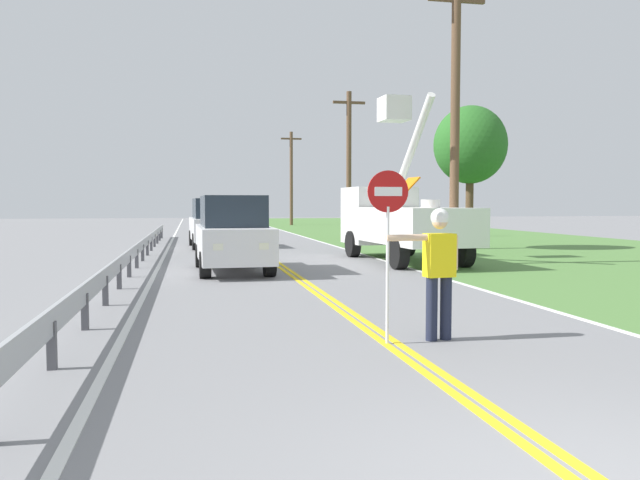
% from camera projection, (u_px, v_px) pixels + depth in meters
% --- Properties ---
extents(grass_verge_right, '(16.00, 110.00, 0.01)m').
position_uv_depth(grass_verge_right, '(545.00, 249.00, 25.76)').
color(grass_verge_right, '#517F3D').
rests_on(grass_verge_right, ground).
extents(centerline_yellow_left, '(0.11, 110.00, 0.01)m').
position_uv_depth(centerline_yellow_left, '(261.00, 254.00, 23.41)').
color(centerline_yellow_left, yellow).
rests_on(centerline_yellow_left, ground).
extents(centerline_yellow_right, '(0.11, 110.00, 0.01)m').
position_uv_depth(centerline_yellow_right, '(266.00, 254.00, 23.44)').
color(centerline_yellow_right, yellow).
rests_on(centerline_yellow_right, ground).
extents(edge_line_right, '(0.12, 110.00, 0.01)m').
position_uv_depth(edge_line_right, '(357.00, 252.00, 24.15)').
color(edge_line_right, silver).
rests_on(edge_line_right, ground).
extents(edge_line_left, '(0.12, 110.00, 0.01)m').
position_uv_depth(edge_line_left, '(164.00, 256.00, 22.70)').
color(edge_line_left, silver).
rests_on(edge_line_left, ground).
extents(flagger_worker, '(1.08, 0.29, 1.83)m').
position_uv_depth(flagger_worker, '(439.00, 265.00, 8.64)').
color(flagger_worker, '#1E2338').
rests_on(flagger_worker, ground).
extents(stop_sign_paddle, '(0.56, 0.04, 2.33)m').
position_uv_depth(stop_sign_paddle, '(388.00, 217.00, 8.36)').
color(stop_sign_paddle, silver).
rests_on(stop_sign_paddle, ground).
extents(utility_bucket_truck, '(2.68, 6.92, 5.43)m').
position_uv_depth(utility_bucket_truck, '(399.00, 218.00, 20.67)').
color(utility_bucket_truck, white).
rests_on(utility_bucket_truck, ground).
extents(oncoming_suv_nearest, '(2.01, 4.65, 2.10)m').
position_uv_depth(oncoming_suv_nearest, '(232.00, 233.00, 17.35)').
color(oncoming_suv_nearest, silver).
rests_on(oncoming_suv_nearest, ground).
extents(oncoming_suv_second, '(2.08, 4.68, 2.10)m').
position_uv_depth(oncoming_suv_second, '(213.00, 223.00, 26.95)').
color(oncoming_suv_second, silver).
rests_on(oncoming_suv_second, ground).
extents(utility_pole_near, '(1.80, 0.28, 8.63)m').
position_uv_depth(utility_pole_near, '(455.00, 118.00, 19.14)').
color(utility_pole_near, brown).
rests_on(utility_pole_near, ground).
extents(utility_pole_mid, '(1.80, 0.28, 8.01)m').
position_uv_depth(utility_pole_mid, '(349.00, 162.00, 34.54)').
color(utility_pole_mid, brown).
rests_on(utility_pole_mid, ground).
extents(utility_pole_far, '(1.80, 0.28, 8.08)m').
position_uv_depth(utility_pole_far, '(291.00, 176.00, 54.57)').
color(utility_pole_far, brown).
rests_on(utility_pole_far, ground).
extents(guardrail_left_shoulder, '(0.10, 32.00, 0.71)m').
position_uv_depth(guardrail_left_shoulder, '(140.00, 248.00, 19.42)').
color(guardrail_left_shoulder, '#9EA0A3').
rests_on(guardrail_left_shoulder, ground).
extents(roadside_tree_verge, '(3.00, 3.00, 5.90)m').
position_uv_depth(roadside_tree_verge, '(470.00, 145.00, 25.83)').
color(roadside_tree_verge, brown).
rests_on(roadside_tree_verge, ground).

